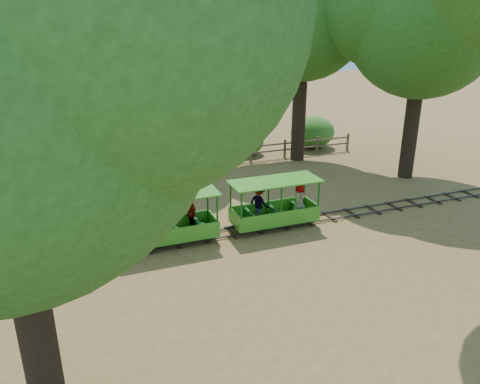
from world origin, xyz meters
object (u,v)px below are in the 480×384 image
object	(u,v)px
carriage_front	(168,223)
carriage_rear	(275,206)
fence	(196,156)
locomotive	(58,214)

from	to	relation	value
carriage_front	carriage_rear	xyz separation A→B (m)	(3.95, 0.08, 0.01)
carriage_rear	fence	distance (m)	8.00
locomotive	carriage_rear	world-z (taller)	locomotive
locomotive	carriage_rear	size ratio (longest dim) A/B	0.87
locomotive	carriage_front	bearing A→B (deg)	-1.97
locomotive	fence	distance (m)	10.37
carriage_front	fence	xyz separation A→B (m)	(3.27, 8.05, -0.21)
fence	carriage_rear	bearing A→B (deg)	-85.12
carriage_front	carriage_rear	size ratio (longest dim) A/B	1.00
locomotive	fence	size ratio (longest dim) A/B	0.16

